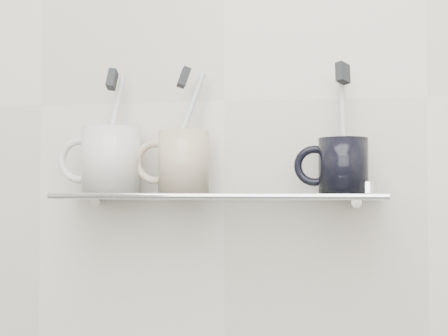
% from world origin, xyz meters
% --- Properties ---
extents(wall_back, '(2.50, 0.00, 2.50)m').
position_xyz_m(wall_back, '(0.00, 1.10, 1.25)').
color(wall_back, beige).
rests_on(wall_back, ground).
extents(shelf_glass, '(0.50, 0.12, 0.01)m').
position_xyz_m(shelf_glass, '(0.00, 1.04, 1.10)').
color(shelf_glass, silver).
rests_on(shelf_glass, wall_back).
extents(shelf_rail, '(0.50, 0.01, 0.01)m').
position_xyz_m(shelf_rail, '(0.00, 0.98, 1.10)').
color(shelf_rail, silver).
rests_on(shelf_rail, shelf_glass).
extents(bracket_left, '(0.02, 0.03, 0.02)m').
position_xyz_m(bracket_left, '(-0.21, 1.09, 1.09)').
color(bracket_left, silver).
rests_on(bracket_left, wall_back).
extents(bracket_right, '(0.02, 0.03, 0.02)m').
position_xyz_m(bracket_right, '(0.21, 1.09, 1.09)').
color(bracket_right, silver).
rests_on(bracket_right, wall_back).
extents(mug_left, '(0.10, 0.10, 0.10)m').
position_xyz_m(mug_left, '(-0.17, 1.04, 1.15)').
color(mug_left, white).
rests_on(mug_left, shelf_glass).
extents(mug_left_handle, '(0.07, 0.01, 0.07)m').
position_xyz_m(mug_left_handle, '(-0.22, 1.04, 1.15)').
color(mug_left_handle, white).
rests_on(mug_left_handle, mug_left).
extents(toothbrush_left, '(0.03, 0.06, 0.19)m').
position_xyz_m(toothbrush_left, '(-0.17, 1.04, 1.20)').
color(toothbrush_left, silver).
rests_on(toothbrush_left, mug_left).
extents(bristles_left, '(0.02, 0.03, 0.04)m').
position_xyz_m(bristles_left, '(-0.17, 1.04, 1.28)').
color(bristles_left, '#242629').
rests_on(bristles_left, toothbrush_left).
extents(mug_center, '(0.08, 0.08, 0.10)m').
position_xyz_m(mug_center, '(-0.06, 1.04, 1.15)').
color(mug_center, beige).
rests_on(mug_center, shelf_glass).
extents(mug_center_handle, '(0.07, 0.01, 0.07)m').
position_xyz_m(mug_center_handle, '(-0.10, 1.04, 1.15)').
color(mug_center_handle, beige).
rests_on(mug_center_handle, mug_center).
extents(toothbrush_center, '(0.07, 0.05, 0.18)m').
position_xyz_m(toothbrush_center, '(-0.06, 1.04, 1.20)').
color(toothbrush_center, silver).
rests_on(toothbrush_center, mug_center).
extents(bristles_center, '(0.03, 0.03, 0.03)m').
position_xyz_m(bristles_center, '(-0.06, 1.04, 1.28)').
color(bristles_center, '#242629').
rests_on(bristles_center, toothbrush_center).
extents(mug_right, '(0.09, 0.09, 0.08)m').
position_xyz_m(mug_right, '(0.19, 1.04, 1.14)').
color(mug_right, black).
rests_on(mug_right, shelf_glass).
extents(mug_right_handle, '(0.06, 0.01, 0.06)m').
position_xyz_m(mug_right_handle, '(0.15, 1.04, 1.14)').
color(mug_right_handle, black).
rests_on(mug_right_handle, mug_right).
extents(toothbrush_right, '(0.02, 0.06, 0.19)m').
position_xyz_m(toothbrush_right, '(0.19, 1.04, 1.20)').
color(toothbrush_right, beige).
rests_on(toothbrush_right, mug_right).
extents(bristles_right, '(0.02, 0.03, 0.03)m').
position_xyz_m(bristles_right, '(0.19, 1.04, 1.28)').
color(bristles_right, '#242629').
rests_on(bristles_right, toothbrush_right).
extents(chrome_cap, '(0.04, 0.04, 0.02)m').
position_xyz_m(chrome_cap, '(0.22, 1.04, 1.11)').
color(chrome_cap, silver).
rests_on(chrome_cap, shelf_glass).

